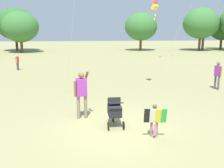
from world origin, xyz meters
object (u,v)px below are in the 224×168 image
(kite_orange_delta, at_px, (155,4))
(person_red_shirt, at_px, (17,61))
(stroller, at_px, (114,109))
(child_with_butterfly_kite, at_px, (155,117))
(person_sitting_far, at_px, (218,73))
(person_adult_flyer, at_px, (82,91))

(kite_orange_delta, distance_m, person_red_shirt, 12.36)
(stroller, height_order, kite_orange_delta, kite_orange_delta)
(child_with_butterfly_kite, distance_m, person_red_shirt, 16.01)
(person_sitting_far, bearing_deg, person_red_shirt, 147.88)
(kite_orange_delta, height_order, person_sitting_far, kite_orange_delta)
(stroller, distance_m, person_red_shirt, 14.50)
(person_adult_flyer, height_order, person_sitting_far, person_adult_flyer)
(child_with_butterfly_kite, bearing_deg, kite_orange_delta, 76.39)
(child_with_butterfly_kite, height_order, person_adult_flyer, person_adult_flyer)
(kite_orange_delta, bearing_deg, person_red_shirt, 142.96)
(child_with_butterfly_kite, distance_m, person_sitting_far, 7.91)
(stroller, bearing_deg, kite_orange_delta, 64.31)
(stroller, bearing_deg, person_red_shirt, 116.76)
(person_red_shirt, height_order, person_sitting_far, person_sitting_far)
(child_with_butterfly_kite, height_order, person_sitting_far, person_sitting_far)
(kite_orange_delta, xyz_separation_m, person_red_shirt, (-9.36, 7.06, -3.90))
(stroller, relative_size, person_sitting_far, 0.70)
(person_adult_flyer, bearing_deg, kite_orange_delta, 51.50)
(stroller, xyz_separation_m, person_sitting_far, (6.25, 4.92, 0.30))
(person_adult_flyer, height_order, stroller, person_adult_flyer)
(person_sitting_far, bearing_deg, kite_orange_delta, 164.29)
(stroller, distance_m, person_sitting_far, 7.96)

